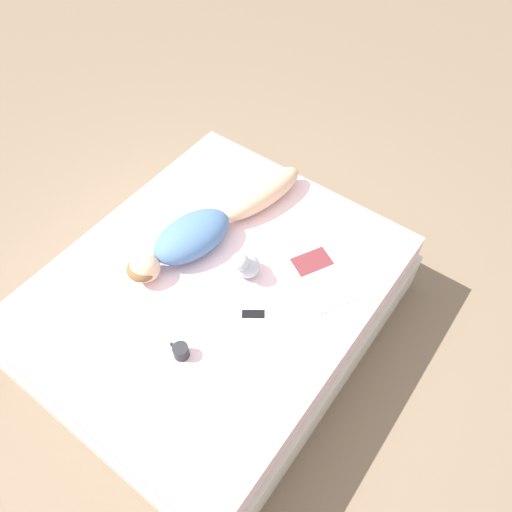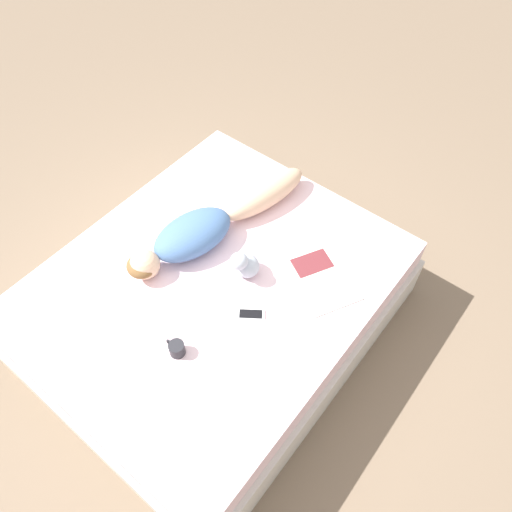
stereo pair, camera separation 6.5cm
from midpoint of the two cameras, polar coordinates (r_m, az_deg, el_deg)
The scene contains 7 objects.
ground_plane at distance 3.35m, azimuth -4.94°, elevation -7.89°, with size 12.00×12.00×0.00m, color #7A6651.
bed at distance 3.13m, azimuth -5.27°, elevation -5.54°, with size 1.77×2.11×0.53m.
person at distance 3.04m, azimuth -5.55°, elevation 3.74°, with size 0.48×1.32×0.20m.
open_magazine at distance 2.92m, azimuth 6.80°, elevation -2.21°, with size 0.55×0.49×0.01m.
coffee_mug at distance 2.65m, azimuth -9.33°, elevation -10.67°, with size 0.12×0.08×0.08m.
cell_phone at distance 2.76m, azimuth -0.99°, elevation -6.71°, with size 0.16×0.14×0.01m.
plush_toy at distance 2.84m, azimuth -1.93°, elevation -0.99°, with size 0.16×0.18×0.22m.
Camera 1 is at (-1.18, 1.16, 2.91)m, focal length 35.00 mm.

